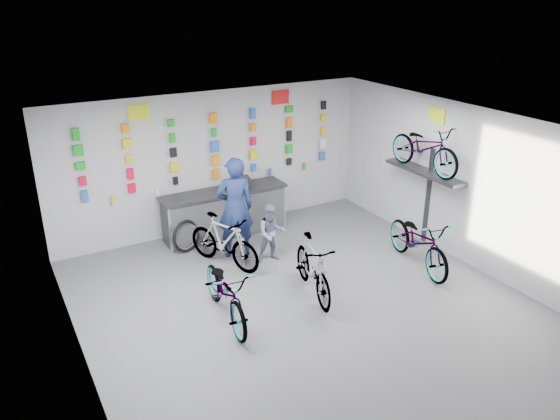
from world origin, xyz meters
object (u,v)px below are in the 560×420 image
bike_right (419,241)px  bike_service (224,241)px  bike_left (226,292)px  counter (225,213)px  bike_center (313,268)px  clerk (235,208)px  customer (271,233)px

bike_right → bike_service: bike_right is taller
bike_left → bike_service: (0.71, 1.68, 0.01)m
counter → bike_left: counter is taller
bike_right → bike_service: (-3.18, 1.82, -0.01)m
bike_center → bike_service: (-0.89, 1.73, -0.01)m
bike_center → clerk: clerk is taller
clerk → bike_right: bearing=156.5°
counter → bike_left: bearing=-113.7°
bike_center → counter: bearing=109.0°
customer → clerk: bearing=144.8°
bike_center → clerk: 2.13m
bike_center → clerk: size_ratio=0.86×
counter → bike_right: bearing=-50.3°
counter → bike_service: 1.42m
counter → clerk: (-0.21, -1.00, 0.52)m
bike_right → counter: bearing=140.8°
bike_left → bike_service: 1.83m
counter → bike_left: size_ratio=1.43×
counter → bike_left: (-1.30, -2.97, 0.01)m
bike_right → clerk: 3.54m
bike_service → customer: bearing=-40.7°
customer → bike_right: bearing=-21.3°
bike_right → bike_left: bearing=-171.0°
bike_center → customer: bearing=103.8°
bike_center → bike_left: bearing=-168.1°
bike_left → bike_right: bike_right is taller
bike_right → clerk: (-2.80, 2.11, 0.48)m
bike_left → customer: customer is taller
bike_right → customer: size_ratio=1.72×
bike_right → customer: bearing=157.0°
bike_left → bike_center: (1.60, -0.04, 0.02)m
counter → clerk: bearing=-101.9°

